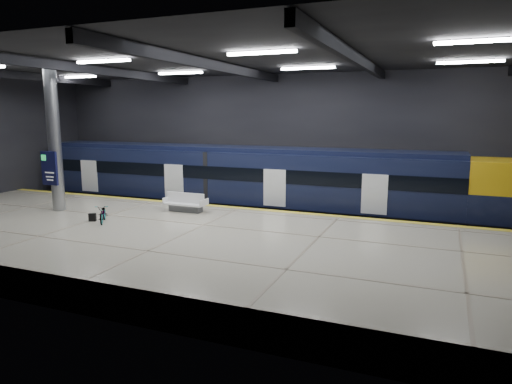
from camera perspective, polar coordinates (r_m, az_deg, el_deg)
The scene contains 10 objects.
ground at distance 20.64m, azimuth -5.13°, elevation -6.45°, with size 30.00×30.00×0.00m, color black.
room_shell at distance 19.82m, azimuth -5.39°, elevation 9.64°, with size 30.10×16.10×8.05m.
platform at distance 18.39m, azimuth -8.74°, elevation -6.77°, with size 30.00×11.00×1.10m, color #B7B19B.
safety_strip at distance 22.77m, azimuth -2.01°, elevation -2.00°, with size 30.00×0.40×0.01m, color gold.
rails at distance 25.47m, azimuth 0.54°, elevation -3.08°, with size 30.00×1.52×0.16m.
train at distance 25.05m, azimuth 0.84°, elevation 1.30°, with size 29.40×2.84×3.79m.
bench at distance 22.17m, azimuth -8.79°, elevation -1.60°, with size 2.07×0.86×0.91m.
bicycle at distance 20.79m, azimuth -18.57°, elevation -2.55°, with size 0.53×1.51×0.79m, color #99999E.
pannier_bag at distance 21.22m, azimuth -19.77°, elevation -2.99°, with size 0.30×0.18×0.35m, color black.
info_column at distance 23.86m, azimuth -23.94°, elevation 5.85°, with size 0.90×0.78×6.90m.
Camera 1 is at (9.13, -17.59, 5.76)m, focal length 32.00 mm.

